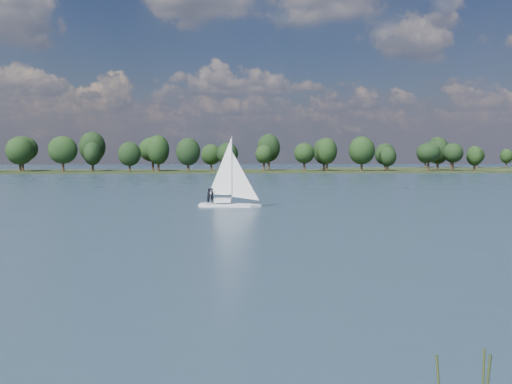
% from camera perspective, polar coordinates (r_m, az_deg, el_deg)
% --- Properties ---
extents(ground, '(700.00, 700.00, 0.00)m').
position_cam_1_polar(ground, '(120.94, -2.00, 0.56)').
color(ground, '#233342').
rests_on(ground, ground).
extents(far_shore, '(660.00, 40.00, 1.50)m').
position_cam_1_polar(far_shore, '(232.83, -2.89, 2.00)').
color(far_shore, black).
rests_on(far_shore, ground).
extents(sailboat, '(7.34, 3.31, 9.34)m').
position_cam_1_polar(sailboat, '(71.65, -3.00, 0.59)').
color(sailboat, silver).
rests_on(sailboat, ground).
extents(treeline, '(562.11, 73.90, 18.53)m').
position_cam_1_polar(treeline, '(228.92, -3.64, 3.99)').
color(treeline, black).
rests_on(treeline, ground).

